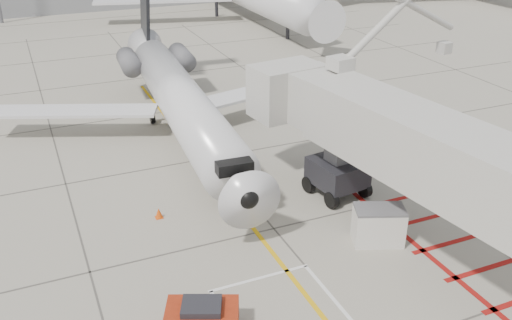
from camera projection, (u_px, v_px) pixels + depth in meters
name	position (u px, v px, depth m)	size (l,w,h in m)	color
ground_plane	(317.00, 280.00, 21.98)	(260.00, 260.00, 0.00)	gray
regional_jet	(189.00, 88.00, 31.09)	(22.80, 28.75, 7.54)	silver
jet_bridge	(442.00, 172.00, 21.76)	(9.15, 19.31, 7.73)	beige
pushback_tug	(202.00, 319.00, 19.01)	(2.43, 1.52, 1.41)	#9B270F
baggage_cart	(237.00, 180.00, 28.31)	(1.71, 1.08, 1.08)	#545459
ground_power_unit	(378.00, 225.00, 24.01)	(2.07, 1.21, 1.64)	silver
cone_nose	(159.00, 213.00, 26.02)	(0.36, 0.36, 0.49)	#DD490B
cone_side	(269.00, 183.00, 28.70)	(0.34, 0.34, 0.47)	orange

